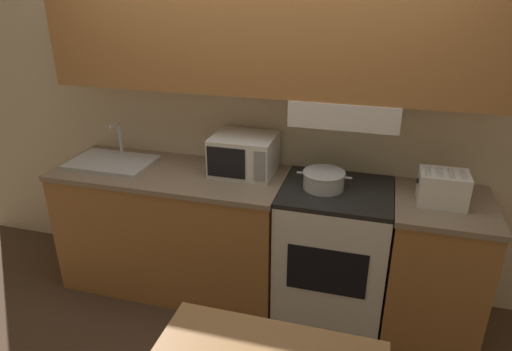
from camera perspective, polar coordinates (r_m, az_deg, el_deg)
The scene contains 9 objects.
ground_plane at distance 3.74m, azimuth 1.68°, elevation -11.70°, with size 16.00×16.00×0.00m, color #4C3828.
wall_back at distance 3.06m, azimuth 2.00°, elevation 11.03°, with size 5.28×0.38×2.55m.
lower_counter_main at distance 3.43m, azimuth -10.19°, elevation -6.51°, with size 1.61×0.67×0.93m.
lower_counter_right_stub at distance 3.17m, azimuth 21.34°, elevation -10.62°, with size 0.59×0.67×0.93m.
stove_range at distance 3.16m, azimuth 9.51°, elevation -9.33°, with size 0.70×0.63×0.93m.
cooking_pot at distance 2.91m, azimuth 8.47°, elevation -0.47°, with size 0.35×0.27×0.11m.
microwave at distance 3.09m, azimuth -1.52°, elevation 2.67°, with size 0.42×0.36×0.26m.
toaster at distance 2.89m, azimuth 22.32°, elevation -1.43°, with size 0.29×0.22×0.20m.
sink_basin at distance 3.43m, azimuth -17.62°, elevation 1.67°, with size 0.59×0.39×0.27m.
Camera 1 is at (0.72, -2.96, 2.17)m, focal length 32.00 mm.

